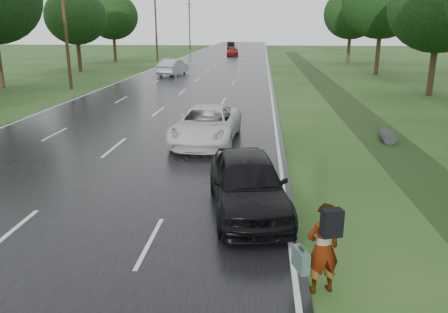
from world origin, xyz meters
The scene contains 20 objects.
ground centered at (0.00, 0.00, 0.00)m, with size 220.00×220.00×0.00m, color #203F16.
road centered at (0.00, 45.00, 0.02)m, with size 14.00×180.00×0.04m, color black.
edge_stripe_east centered at (6.75, 45.00, 0.04)m, with size 0.12×180.00×0.01m, color silver.
edge_stripe_west centered at (-6.75, 45.00, 0.04)m, with size 0.12×180.00×0.01m, color silver.
center_line centered at (0.00, 45.00, 0.04)m, with size 0.12×180.00×0.01m, color silver.
drainage_ditch centered at (11.50, 18.71, 0.04)m, with size 2.20×120.00×0.56m.
utility_pole_mid centered at (-9.20, 25.00, 5.20)m, with size 1.60×0.26×10.00m.
utility_pole_far centered at (-9.20, 55.00, 5.20)m, with size 1.60×0.26×10.00m.
utility_pole_distant centered at (-9.20, 85.00, 5.20)m, with size 1.60×0.26×10.00m.
tree_east_c centered at (18.20, 24.00, 6.14)m, with size 7.00×7.00×9.29m.
tree_east_d centered at (17.80, 38.00, 7.15)m, with size 8.00×8.00×10.76m.
tree_east_f centered at (17.50, 52.00, 6.37)m, with size 7.20×7.20×9.62m.
tree_west_d centered at (-14.20, 39.00, 5.82)m, with size 6.60×6.60×8.80m.
tree_west_f centered at (-14.80, 53.00, 6.14)m, with size 7.00×7.00×9.29m.
pedestrian centered at (7.18, -1.59, 0.93)m, with size 0.93×0.72×1.80m.
white_pickup centered at (3.70, 9.20, 0.80)m, with size 2.51×5.45×1.51m, color silver.
dark_sedan centered at (5.69, 2.00, 0.84)m, with size 1.90×4.72×1.61m, color black.
silver_sedan centered at (-3.01, 35.69, 0.85)m, with size 1.72×4.93×1.63m, color #9B9DA3.
far_car_red centered at (1.00, 66.79, 0.74)m, with size 1.97×4.84×1.40m, color maroon.
far_car_dark centered at (-1.00, 90.64, 0.80)m, with size 1.60×4.60×1.52m, color black.
Camera 1 is at (5.99, -8.94, 4.85)m, focal length 35.00 mm.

